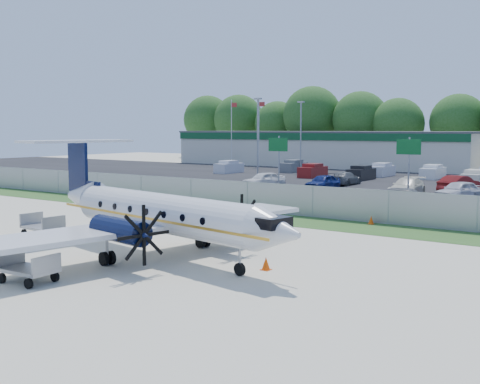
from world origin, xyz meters
The scene contains 26 objects.
ground centered at (0.00, 0.00, 0.00)m, with size 170.00×170.00×0.00m, color beige.
grass_verge centered at (0.00, 12.00, 0.01)m, with size 170.00×4.00×0.02m, color #2D561E.
access_road centered at (0.00, 19.00, 0.01)m, with size 170.00×8.00×0.02m, color black.
parking_lot centered at (0.00, 40.00, 0.01)m, with size 170.00×32.00×0.02m, color black.
perimeter_fence centered at (0.00, 14.00, 1.00)m, with size 120.00×0.06×1.99m.
building_west centered at (-24.00, 61.98, 2.63)m, with size 46.40×12.40×5.24m.
sign_left centered at (-8.00, 22.91, 3.61)m, with size 1.80×0.26×5.00m.
sign_mid centered at (3.00, 22.91, 3.61)m, with size 1.80×0.26×5.00m.
flagpole_west centered at (-35.92, 55.00, 5.64)m, with size 1.06×0.12×10.00m.
flagpole_east centered at (-30.92, 55.00, 5.64)m, with size 1.06×0.12×10.00m.
light_pole_nw centered at (-20.00, 38.00, 5.23)m, with size 0.90×0.35×9.09m.
light_pole_sw centered at (-20.00, 48.00, 5.23)m, with size 0.90×0.35×9.09m.
aircraft centered at (0.06, -0.26, 1.94)m, with size 16.41×16.10×5.01m.
baggage_cart_near centered at (-8.15, -0.23, 0.54)m, with size 2.34×1.54×1.17m.
baggage_cart_far centered at (-0.72, -6.43, 0.52)m, with size 2.18×1.38×1.11m.
cone_nose centered at (5.33, 0.21, 0.25)m, with size 0.37×0.37×0.52m.
cone_starboard_wing centered at (4.20, 13.44, 0.24)m, with size 0.36×0.36×0.51m.
road_car_west centered at (-23.32, 17.46, 0.00)m, with size 1.65×4.10×1.40m, color #595B5E.
road_car_mid centered at (3.16, 19.86, 0.00)m, with size 2.02×5.01×1.71m, color #595B5E.
parked_car_a centered at (-13.05, 28.54, 0.00)m, with size 1.79×4.45×1.52m, color silver.
parked_car_b centered at (-7.29, 29.55, 0.00)m, with size 1.71×4.25×1.45m, color navy.
parked_car_c centered at (0.71, 29.23, 0.00)m, with size 2.13×5.25×1.52m, color beige.
parked_car_d centered at (5.11, 28.43, 0.00)m, with size 1.84×4.57×1.56m, color silver.
parked_car_f centered at (-7.83, 35.47, 0.00)m, with size 1.88×4.63×1.34m, color #595B5E.
parked_car_g centered at (3.61, 34.18, 0.00)m, with size 1.64×4.71×1.55m, color maroon.
far_parking_rows centered at (0.00, 45.00, 0.00)m, with size 56.00×10.00×1.60m, color gray, non-canonical shape.
Camera 1 is at (17.95, -19.55, 5.58)m, focal length 45.00 mm.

